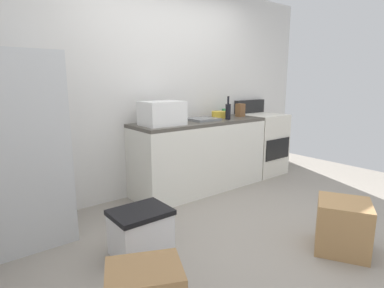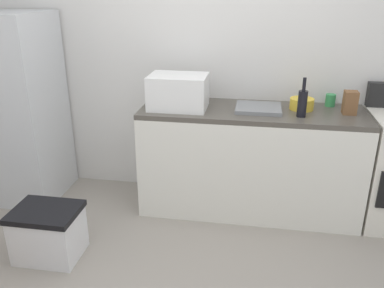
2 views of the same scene
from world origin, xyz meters
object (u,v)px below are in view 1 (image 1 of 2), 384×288
cardboard_box_medium (343,226)px  knife_block (240,110)px  coffee_mug (225,112)px  storage_bin (141,232)px  wine_bottle (228,111)px  refrigerator (19,150)px  stove_oven (261,143)px  mixing_bowl (219,115)px  microwave (162,113)px

cardboard_box_medium → knife_block: bearing=67.8°
coffee_mug → storage_bin: coffee_mug is taller
wine_bottle → knife_block: (0.37, 0.13, -0.02)m
refrigerator → storage_bin: refrigerator is taller
stove_oven → cardboard_box_medium: (-1.26, -1.91, -0.25)m
refrigerator → wine_bottle: size_ratio=5.45×
coffee_mug → cardboard_box_medium: bearing=-107.6°
cardboard_box_medium → mixing_bowl: bearing=77.8°
knife_block → cardboard_box_medium: knife_block is taller
stove_oven → mixing_bowl: stove_oven is taller
cardboard_box_medium → storage_bin: size_ratio=0.93×
stove_oven → cardboard_box_medium: size_ratio=2.57×
microwave → storage_bin: (-0.78, -0.87, -0.84)m
storage_bin → microwave: bearing=47.8°
stove_oven → microwave: (-1.82, -0.05, 0.57)m
refrigerator → microwave: refrigerator is taller
wine_bottle → storage_bin: 2.09m
stove_oven → coffee_mug: bearing=161.4°
mixing_bowl → storage_bin: bearing=-150.8°
microwave → cardboard_box_medium: microwave is taller
coffee_mug → cardboard_box_medium: (-0.67, -2.11, -0.74)m
wine_bottle → coffee_mug: wine_bottle is taller
microwave → cardboard_box_medium: bearing=-73.3°
microwave → knife_block: (1.34, 0.06, -0.05)m
cardboard_box_medium → storage_bin: bearing=143.6°
stove_oven → microwave: microwave is taller
refrigerator → knife_block: (2.79, 0.06, 0.17)m
stove_oven → wine_bottle: size_ratio=3.67×
knife_block → storage_bin: knife_block is taller
mixing_bowl → cardboard_box_medium: (-0.43, -1.98, -0.73)m
refrigerator → coffee_mug: size_ratio=16.34×
wine_bottle → cardboard_box_medium: (-0.41, -1.78, -0.80)m
microwave → cardboard_box_medium: size_ratio=1.07×
refrigerator → stove_oven: (3.27, 0.06, -0.35)m
refrigerator → microwave: 1.47m
refrigerator → stove_oven: 3.29m
wine_bottle → coffee_mug: bearing=51.8°
microwave → knife_block: size_ratio=2.56×
microwave → coffee_mug: bearing=11.7°
microwave → coffee_mug: (1.22, 0.25, -0.09)m
refrigerator → stove_oven: refrigerator is taller
microwave → cardboard_box_medium: 2.10m
coffee_mug → knife_block: 0.23m
microwave → mixing_bowl: bearing=7.1°
coffee_mug → knife_block: size_ratio=0.56×
microwave → wine_bottle: wine_bottle is taller
coffee_mug → refrigerator: bearing=-174.6°
microwave → wine_bottle: 0.97m
coffee_mug → mixing_bowl: coffee_mug is taller
knife_block → cardboard_box_medium: size_ratio=0.42×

